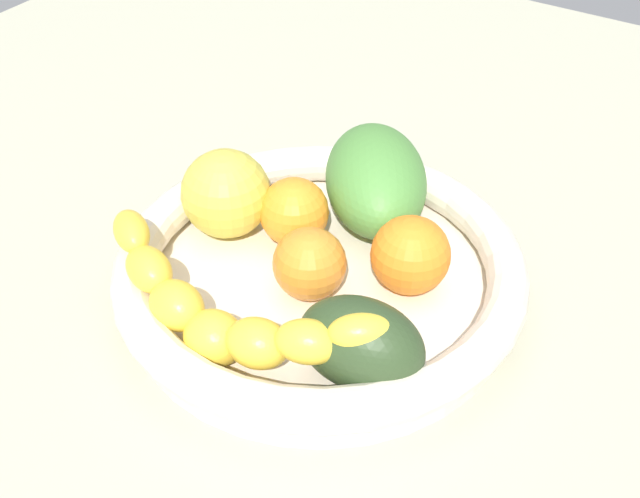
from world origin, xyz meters
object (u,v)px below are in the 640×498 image
Objects in this scene: apple_yellow at (226,194)px; avocado_dark at (361,344)px; mango_green at (376,180)px; orange_mid_right at (410,255)px; orange_front at (314,266)px; orange_mid_left at (294,212)px; banana_draped_left at (222,313)px; fruit_bowl at (320,273)px.

avocado_dark is at bearing -114.70° from apple_yellow.
orange_mid_right is at bearing -133.80° from mango_green.
apple_yellow reaches higher than orange_front.
mango_green is 1.52× the size of avocado_dark.
orange_front is 6.36cm from orange_mid_left.
avocado_dark is at bearing -153.16° from mango_green.
banana_draped_left is 7.95cm from orange_front.
orange_front is 8.19cm from avocado_dark.
orange_front is at bearing -133.12° from orange_mid_left.
apple_yellow is 0.83× the size of avocado_dark.
avocado_dark is at bearing -129.34° from orange_mid_left.
orange_front is at bearing -163.31° from fruit_bowl.
apple_yellow is at bearing 74.87° from orange_front.
orange_mid_left is at bearing -70.90° from apple_yellow.
fruit_bowl is 2.31cm from orange_front.
orange_mid_left is 7.01cm from mango_green.
avocado_dark is (-7.47, -16.25, -0.62)cm from apple_yellow.
orange_front is 0.92× the size of orange_mid_right.
orange_mid_left is (4.35, 4.64, 0.03)cm from orange_front.
fruit_bowl is at bearing -125.43° from orange_mid_left.
apple_yellow is at bearing 65.30° from avocado_dark.
mango_green is 17.06cm from avocado_dark.
fruit_bowl is 5.65× the size of orange_front.
avocado_dark reaches higher than orange_front.
orange_mid_right is (12.03, -7.15, -0.37)cm from banana_draped_left.
apple_yellow is at bearing 36.64° from banana_draped_left.
orange_front is at bearing 130.37° from orange_mid_right.
apple_yellow is 11.53cm from mango_green.
banana_draped_left is (-8.99, 1.61, 2.45)cm from fruit_bowl.
apple_yellow is (1.28, 9.26, 2.67)cm from fruit_bowl.
mango_green reaches higher than orange_mid_right.
avocado_dark is at bearing -171.03° from orange_mid_right.
apple_yellow reaches higher than orange_mid_right.
fruit_bowl is at bearing 48.49° from avocado_dark.
avocado_dark is (2.80, -8.60, -0.40)cm from banana_draped_left.
banana_draped_left is at bearing -143.36° from apple_yellow.
orange_front is (-1.33, -0.40, 1.85)cm from fruit_bowl.
banana_draped_left reaches higher than orange_mid_right.
mango_green reaches higher than fruit_bowl.
orange_mid_left reaches higher than fruit_bowl.
apple_yellow is (10.28, 7.64, 0.21)cm from banana_draped_left.
avocado_dark is at bearing -71.95° from banana_draped_left.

